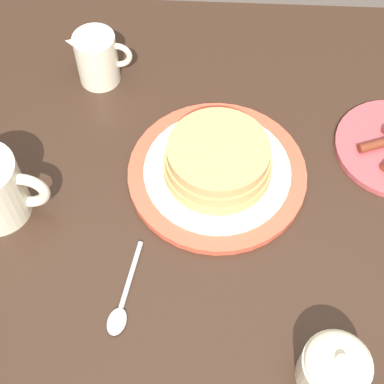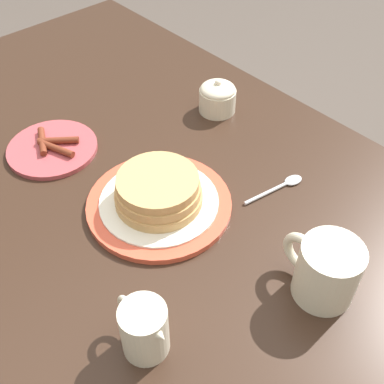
{
  "view_description": "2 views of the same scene",
  "coord_description": "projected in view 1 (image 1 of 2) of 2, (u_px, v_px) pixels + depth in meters",
  "views": [
    {
      "loc": [
        -0.07,
        -0.46,
        1.48
      ],
      "look_at": [
        -0.09,
        -0.01,
        0.78
      ],
      "focal_mm": 55.0,
      "sensor_mm": 36.0,
      "label": 1
    },
    {
      "loc": [
        -0.54,
        0.4,
        1.4
      ],
      "look_at": [
        -0.09,
        -0.01,
        0.78
      ],
      "focal_mm": 45.0,
      "sensor_mm": 36.0,
      "label": 2
    }
  ],
  "objects": [
    {
      "name": "sugar_bowl",
      "position": [
        335.0,
        368.0,
        0.69
      ],
      "size": [
        0.08,
        0.08,
        0.08
      ],
      "color": "beige",
      "rests_on": "dining_table"
    },
    {
      "name": "pancake_plate",
      "position": [
        218.0,
        165.0,
        0.85
      ],
      "size": [
        0.26,
        0.26,
        0.07
      ],
      "color": "#DB5138",
      "rests_on": "dining_table"
    },
    {
      "name": "spoon",
      "position": [
        122.0,
        303.0,
        0.77
      ],
      "size": [
        0.04,
        0.14,
        0.01
      ],
      "color": "silver",
      "rests_on": "dining_table"
    },
    {
      "name": "dining_table",
      "position": [
        247.0,
        235.0,
        0.96
      ],
      "size": [
        1.49,
        0.84,
        0.75
      ],
      "color": "#332116",
      "rests_on": "ground_plane"
    },
    {
      "name": "creamer_pitcher",
      "position": [
        97.0,
        57.0,
        0.94
      ],
      "size": [
        0.11,
        0.07,
        0.1
      ],
      "color": "beige",
      "rests_on": "dining_table"
    },
    {
      "name": "ground_plane",
      "position": [
        227.0,
        354.0,
        1.49
      ],
      "size": [
        8.0,
        8.0,
        0.0
      ],
      "primitive_type": "plane",
      "color": "#51473F"
    }
  ]
}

